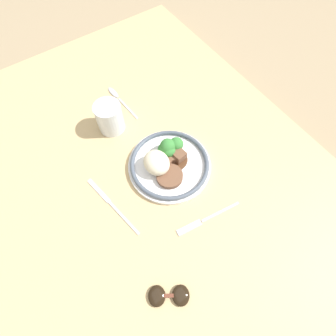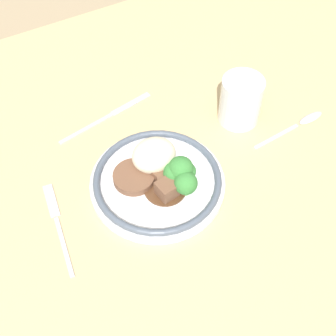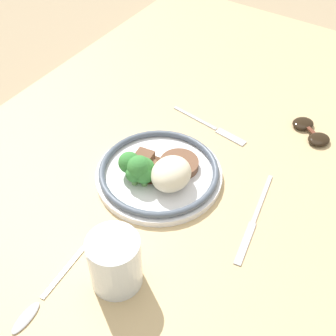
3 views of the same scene
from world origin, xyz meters
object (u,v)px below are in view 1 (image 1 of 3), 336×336
at_px(juice_glass, 110,118).
at_px(fork, 202,221).
at_px(sunglasses, 169,296).
at_px(spoon, 117,96).
at_px(plate, 168,162).
at_px(knife, 111,203).

bearing_deg(juice_glass, fork, -173.27).
bearing_deg(fork, sunglasses, 36.85).
xyz_separation_m(fork, spoon, (0.49, -0.03, 0.00)).
xyz_separation_m(plate, spoon, (0.31, -0.01, -0.02)).
bearing_deg(sunglasses, fork, -27.81).
distance_m(plate, knife, 0.19).
height_order(fork, knife, same).
relative_size(plate, knife, 1.12).
bearing_deg(knife, spoon, -41.67).
bearing_deg(juice_glass, knife, 150.03).
xyz_separation_m(juice_glass, spoon, (0.10, -0.07, -0.04)).
bearing_deg(sunglasses, plate, -0.81).
xyz_separation_m(plate, knife, (-0.01, 0.19, -0.02)).
relative_size(fork, spoon, 1.09).
distance_m(juice_glass, knife, 0.25).
height_order(knife, sunglasses, sunglasses).
height_order(juice_glass, spoon, juice_glass).
height_order(knife, spoon, spoon).
height_order(juice_glass, fork, juice_glass).
height_order(plate, spoon, plate).
xyz_separation_m(plate, juice_glass, (0.21, 0.06, 0.02)).
xyz_separation_m(knife, spoon, (0.32, -0.20, 0.00)).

